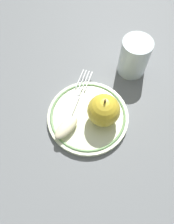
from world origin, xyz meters
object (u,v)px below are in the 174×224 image
Objects in this scene: plate at (87,117)px; apple_red_whole at (104,109)px; apple_slice_front at (66,128)px; fork at (76,100)px; drinking_glass at (134,57)px.

apple_red_whole is (0.00, -0.04, 0.05)m from plate.
apple_slice_front reaches higher than fork.
plate is at bearing 97.52° from apple_red_whole.
apple_red_whole is 1.22× the size of apple_slice_front.
drinking_glass is at bearing -1.46° from apple_slice_front.
apple_slice_front is 0.68× the size of drinking_glass.
fork is (0.08, -0.01, -0.01)m from apple_slice_front.
apple_slice_front reaches higher than plate.
plate is 1.11× the size of fork.
fork is 0.19m from drinking_glass.
apple_red_whole is at bearing -105.94° from fork.
drinking_glass is (0.21, -0.13, 0.02)m from apple_slice_front.
apple_slice_front is at bearing 121.58° from apple_red_whole.
apple_slice_front is (-0.05, 0.08, -0.03)m from apple_red_whole.
fork is at bearing 136.23° from drinking_glass.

